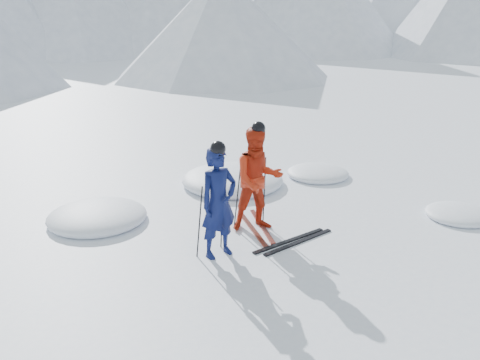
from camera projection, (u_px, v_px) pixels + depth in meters
ground at (332, 217)px, 10.55m from camera, size 160.00×160.00×0.00m
skier_blue at (219, 203)px, 8.60m from camera, size 0.71×0.47×1.94m
skier_red at (258, 179)px, 9.67m from camera, size 1.21×1.11×2.03m
pole_blue_left at (200, 222)px, 8.64m from camera, size 0.13×0.09×1.29m
pole_blue_right at (222, 213)px, 9.04m from camera, size 0.13×0.08×1.29m
pole_red_left at (237, 196)px, 9.79m from camera, size 0.13×0.10×1.35m
pole_red_right at (264, 191)px, 10.07m from camera, size 0.13×0.09×1.35m
ski_worn_left at (253, 229)px, 9.92m from camera, size 0.73×1.61×0.03m
ski_worn_right at (262, 226)px, 10.06m from camera, size 0.84×1.56×0.03m
ski_loose_a at (289, 241)px, 9.41m from camera, size 1.70×0.12×0.03m
ski_loose_b at (299, 242)px, 9.36m from camera, size 1.70×0.12×0.03m
snow_lumps at (230, 194)px, 11.86m from camera, size 7.62×6.50×0.55m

